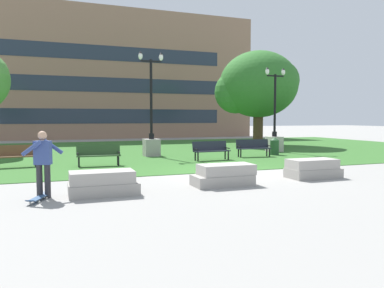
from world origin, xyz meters
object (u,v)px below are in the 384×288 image
concrete_block_right (313,169)px  skateboard (38,198)px  person_skateboarder (43,160)px  trash_bin (275,146)px  park_bench_near_right (14,155)px  lamp_post_center (151,135)px  park_bench_far_left (211,149)px  park_bench_near_left (253,147)px  concrete_block_left (224,175)px  concrete_block_center (103,183)px  park_bench_far_right (99,154)px  lamp_post_left (274,135)px

concrete_block_right → skateboard: size_ratio=1.76×
person_skateboarder → trash_bin: bearing=32.8°
park_bench_near_right → lamp_post_center: lamp_post_center is taller
person_skateboarder → lamp_post_center: lamp_post_center is taller
lamp_post_center → park_bench_far_left: bearing=-52.7°
skateboard → park_bench_near_left: bearing=36.0°
concrete_block_left → lamp_post_center: 9.15m
concrete_block_center → person_skateboarder: size_ratio=1.05×
park_bench_far_right → lamp_post_left: lamp_post_left is taller
concrete_block_right → lamp_post_center: (-3.44, 8.84, 0.81)m
skateboard → park_bench_near_right: park_bench_near_right is taller
concrete_block_right → park_bench_near_right: park_bench_near_right is taller
concrete_block_right → skateboard: concrete_block_right is taller
park_bench_near_left → park_bench_near_right: 11.28m
park_bench_near_right → concrete_block_right: bearing=-32.9°
concrete_block_right → skateboard: 8.68m
concrete_block_left → concrete_block_right: bearing=4.5°
lamp_post_center → park_bench_near_left: bearing=-24.3°
person_skateboarder → park_bench_far_left: 9.64m
trash_bin → park_bench_far_right: bearing=-171.0°
park_bench_far_left → lamp_post_left: 6.09m
park_bench_far_right → lamp_post_left: (10.64, 3.22, 0.50)m
concrete_block_center → skateboard: bearing=-172.0°
concrete_block_center → lamp_post_left: bearing=39.7°
concrete_block_left → person_skateboarder: 5.12m
person_skateboarder → trash_bin: size_ratio=1.78×
skateboard → park_bench_near_right: (-1.18, 7.04, 0.45)m
lamp_post_left → trash_bin: lamp_post_left is taller
concrete_block_left → lamp_post_left: (7.56, 9.10, 0.73)m
park_bench_far_right → trash_bin: trash_bin is taller
person_skateboarder → park_bench_near_left: bearing=35.0°
park_bench_near_right → concrete_block_left: bearing=-46.1°
park_bench_far_left → lamp_post_center: 3.68m
trash_bin → person_skateboarder: bearing=-147.2°
concrete_block_center → person_skateboarder: bearing=175.1°
concrete_block_center → concrete_block_right: bearing=3.7°
park_bench_far_right → concrete_block_center: bearing=-95.1°
concrete_block_left → park_bench_near_right: (-6.38, 6.64, 0.23)m
park_bench_near_right → trash_bin: bearing=3.4°
concrete_block_left → trash_bin: bearing=48.7°
concrete_block_left → park_bench_near_left: park_bench_near_left is taller
lamp_post_left → trash_bin: bearing=-122.2°
park_bench_far_right → lamp_post_left: bearing=16.9°
person_skateboarder → lamp_post_center: size_ratio=0.31×
park_bench_far_left → trash_bin: bearing=15.3°
concrete_block_right → park_bench_near_right: 11.72m
park_bench_far_left → park_bench_near_right: bearing=177.3°
concrete_block_left → park_bench_near_left: (4.90, 6.91, 0.23)m
concrete_block_left → park_bench_far_left: park_bench_far_left is taller
park_bench_near_right → lamp_post_center: size_ratio=0.34×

